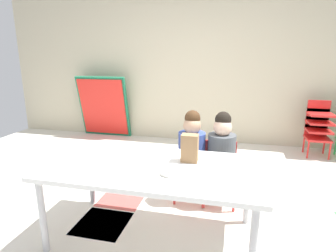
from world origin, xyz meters
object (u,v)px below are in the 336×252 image
Objects in this scene: seated_child_middle_seat at (222,150)px; paper_bag_brown at (190,148)px; folded_activity_table at (104,107)px; paper_plate_near_edge at (167,175)px; paper_plate_center_table at (122,156)px; donut_powdered_on_plate at (167,173)px; seated_child_near_camera at (192,148)px; kid_chair_red_stack at (318,125)px; craft_table at (153,171)px.

paper_bag_brown is at bearing -114.62° from seated_child_middle_seat.
paper_plate_near_edge is at bearing -56.17° from folded_activity_table.
donut_powdered_on_plate reaches higher than paper_plate_center_table.
seated_child_near_camera is 0.81m from donut_powdered_on_plate.
kid_chair_red_stack is 3.45m from folded_activity_table.
paper_plate_near_edge is at bearing -46.32° from craft_table.
seated_child_middle_seat is at bearing 34.09° from paper_plate_center_table.
kid_chair_red_stack is 0.74× the size of folded_activity_table.
seated_child_middle_seat is at bearing 65.38° from paper_bag_brown.
paper_plate_near_edge is at bearing -93.74° from seated_child_near_camera.
donut_powdered_on_plate is at bearing -123.12° from kid_chair_red_stack.
kid_chair_red_stack is 4.44× the size of paper_plate_near_edge.
donut_powdered_on_plate is (-0.05, -0.80, 0.08)m from seated_child_near_camera.
seated_child_near_camera reaches higher than kid_chair_red_stack.
donut_powdered_on_plate is at bearing 0.00° from paper_plate_near_edge.
seated_child_near_camera is 4.17× the size of paper_bag_brown.
paper_bag_brown reaches higher than craft_table.
kid_chair_red_stack is 3.64× the size of paper_bag_brown.
seated_child_middle_seat reaches higher than paper_bag_brown.
paper_plate_near_edge is 0.52m from paper_plate_center_table.
donut_powdered_on_plate is (0.45, -0.27, 0.02)m from paper_plate_center_table.
folded_activity_table is (-2.15, 1.89, -0.02)m from seated_child_middle_seat.
craft_table is at bearing -107.48° from seated_child_near_camera.
paper_bag_brown reaches higher than kid_chair_red_stack.
craft_table is at bearing 133.68° from donut_powdered_on_plate.
seated_child_near_camera is 5.10× the size of paper_plate_near_edge.
paper_plate_center_table is (1.36, -2.42, 0.08)m from folded_activity_table.
paper_plate_near_edge is at bearing -109.58° from paper_bag_brown.
kid_chair_red_stack is at bearing 47.03° from paper_plate_center_table.
folded_activity_table reaches higher than kid_chair_red_stack.
folded_activity_table is at bearing 123.83° from paper_plate_near_edge.
kid_chair_red_stack is (1.59, 1.71, -0.10)m from seated_child_near_camera.
seated_child_near_camera reaches higher than paper_bag_brown.
folded_activity_table reaches higher than paper_plate_near_edge.
folded_activity_table is (-3.45, 0.19, 0.08)m from kid_chair_red_stack.
seated_child_near_camera reaches higher than paper_plate_center_table.
paper_bag_brown is (1.92, -2.40, 0.19)m from folded_activity_table.
seated_child_near_camera is at bearing 72.52° from craft_table.
seated_child_near_camera is 0.73m from paper_plate_center_table.
craft_table is 0.23m from paper_plate_near_edge.
paper_bag_brown is 2.10× the size of donut_powdered_on_plate.
paper_bag_brown reaches higher than donut_powdered_on_plate.
craft_table is 0.68m from seated_child_near_camera.
folded_activity_table is 6.04× the size of paper_plate_center_table.
kid_chair_red_stack reaches higher than craft_table.
folded_activity_table is 3.25m from paper_plate_near_edge.
paper_plate_center_table is (-0.30, 0.12, 0.05)m from craft_table.
seated_child_middle_seat is at bearing -41.43° from folded_activity_table.
paper_bag_brown is at bearing 29.24° from craft_table.
seated_child_near_camera is 0.53m from paper_bag_brown.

